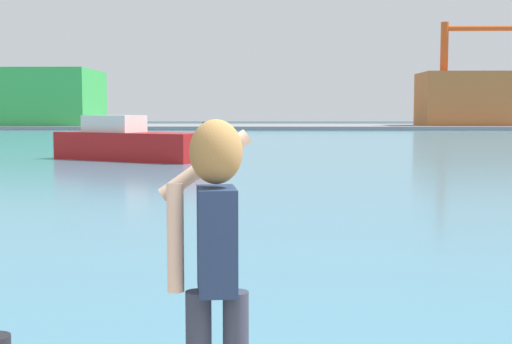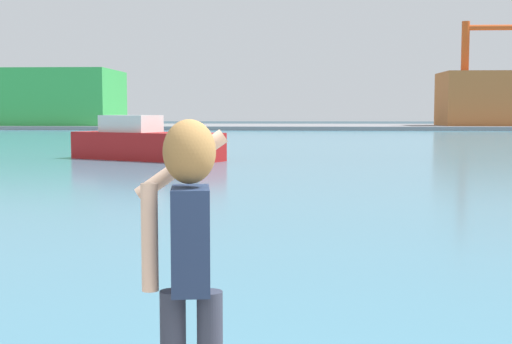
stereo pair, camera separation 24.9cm
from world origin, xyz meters
The scene contains 8 objects.
ground_plane centered at (0.00, 50.00, 0.00)m, with size 220.00×220.00×0.00m, color #334751.
harbor_water centered at (0.00, 52.00, 0.01)m, with size 140.00×100.00×0.02m, color teal.
far_shore_dock centered at (0.00, 92.00, 0.24)m, with size 140.00×20.00×0.48m, color gray.
person_photographer centered at (-0.97, 0.76, 1.63)m, with size 0.53×0.55×1.74m.
boat_moored centered at (-7.52, 30.34, 0.83)m, with size 7.88×5.58×2.13m.
warehouse_left centered at (-32.51, 90.43, 4.17)m, with size 16.69×13.11×7.36m, color green.
warehouse_right centered at (25.83, 89.63, 3.94)m, with size 13.80×8.58×6.90m, color #B26633.
port_crane centered at (23.22, 88.19, 8.82)m, with size 11.84×1.00×13.23m.
Camera 2 is at (-0.42, -2.89, 2.35)m, focal length 49.05 mm.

